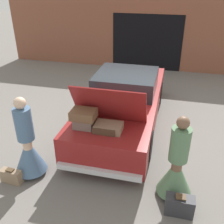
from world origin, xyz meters
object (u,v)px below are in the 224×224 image
(car, at_px, (123,103))
(suitcase_beside_left_person, at_px, (11,176))
(suitcase_beside_right_person, at_px, (179,205))
(person_right, at_px, (176,169))
(person_left, at_px, (28,148))

(car, relative_size, suitcase_beside_left_person, 11.20)
(car, distance_m, suitcase_beside_right_person, 3.16)
(car, relative_size, person_right, 2.92)
(suitcase_beside_left_person, relative_size, suitcase_beside_right_person, 0.89)
(person_left, height_order, suitcase_beside_right_person, person_left)
(person_right, relative_size, suitcase_beside_right_person, 3.41)
(car, relative_size, suitcase_beside_right_person, 9.97)
(person_left, bearing_deg, suitcase_beside_left_person, -22.07)
(person_right, bearing_deg, suitcase_beside_left_person, 107.15)
(person_left, bearing_deg, car, 162.71)
(person_left, relative_size, suitcase_beside_left_person, 3.98)
(car, bearing_deg, person_left, -120.43)
(car, bearing_deg, suitcase_beside_right_person, -61.01)
(person_left, xyz_separation_m, suitcase_beside_right_person, (2.92, -0.35, -0.42))
(person_right, bearing_deg, suitcase_beside_right_person, -156.84)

